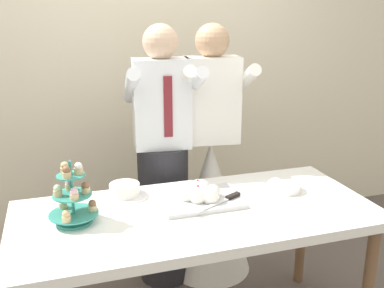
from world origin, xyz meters
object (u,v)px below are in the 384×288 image
main_cake_tray (200,195)px  round_cake (125,191)px  person_groom (163,173)px  plate_stack (284,187)px  person_bride (210,190)px  dessert_table (197,224)px  cupcake_stand (73,199)px

main_cake_tray → round_cake: (-0.36, 0.19, -0.01)m
round_cake → person_groom: person_groom is taller
round_cake → person_groom: (0.30, 0.37, -0.06)m
plate_stack → person_groom: (-0.55, 0.55, -0.05)m
main_cake_tray → person_bride: person_bride is taller
person_groom → dessert_table: bearing=-88.9°
main_cake_tray → person_groom: person_groom is taller
plate_stack → person_bride: (-0.22, 0.57, -0.21)m
dessert_table → person_groom: 0.65m
cupcake_stand → person_bride: (0.90, 0.61, -0.31)m
cupcake_stand → person_groom: size_ratio=0.18×
dessert_table → cupcake_stand: 0.62m
dessert_table → cupcake_stand: size_ratio=5.90×
cupcake_stand → dessert_table: bearing=-4.7°
round_cake → person_groom: size_ratio=0.14×
person_groom → cupcake_stand: bearing=-133.9°
person_groom → plate_stack: bearing=-45.0°
plate_stack → cupcake_stand: bearing=-177.6°
dessert_table → person_groom: (-0.01, 0.65, 0.05)m
dessert_table → cupcake_stand: bearing=175.3°
cupcake_stand → plate_stack: (1.12, 0.05, -0.10)m
dessert_table → plate_stack: plate_stack is taller
dessert_table → main_cake_tray: 0.15m
dessert_table → round_cake: round_cake is taller
round_cake → person_groom: bearing=50.6°
main_cake_tray → person_bride: size_ratio=0.25×
dessert_table → cupcake_stand: (-0.59, 0.05, 0.19)m
main_cake_tray → person_groom: (-0.06, 0.56, -0.07)m
cupcake_stand → person_bride: person_bride is taller
dessert_table → round_cake: bearing=138.2°
cupcake_stand → person_bride: bearing=34.2°
cupcake_stand → person_bride: size_ratio=0.18×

